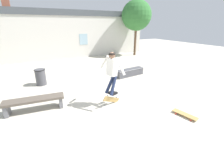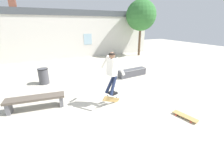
# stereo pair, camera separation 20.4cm
# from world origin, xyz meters

# --- Properties ---
(ground_plane) EXTENTS (40.00, 40.00, 0.00)m
(ground_plane) POSITION_xyz_m (0.00, 0.00, 0.00)
(ground_plane) COLOR beige
(building_backdrop) EXTENTS (16.68, 0.52, 5.02)m
(building_backdrop) POSITION_xyz_m (-0.03, 9.56, 2.04)
(building_backdrop) COLOR beige
(building_backdrop) RESTS_ON ground_plane
(tree_right) EXTENTS (2.62, 2.62, 4.83)m
(tree_right) POSITION_xyz_m (6.45, 8.10, 3.51)
(tree_right) COLOR brown
(tree_right) RESTS_ON ground_plane
(park_bench) EXTENTS (1.93, 0.65, 0.46)m
(park_bench) POSITION_xyz_m (-2.30, 1.62, 0.34)
(park_bench) COLOR brown
(park_bench) RESTS_ON ground_plane
(skate_ledge) EXTENTS (1.75, 0.57, 0.40)m
(skate_ledge) POSITION_xyz_m (2.61, 3.20, 0.20)
(skate_ledge) COLOR #4C4C51
(skate_ledge) RESTS_ON ground_plane
(trash_bin) EXTENTS (0.50, 0.50, 0.78)m
(trash_bin) POSITION_xyz_m (-1.96, 4.08, 0.41)
(trash_bin) COLOR #47474C
(trash_bin) RESTS_ON ground_plane
(skater) EXTENTS (0.48, 1.22, 1.53)m
(skater) POSITION_xyz_m (0.21, 0.81, 1.33)
(skater) COLOR silver
(skateboard_flipping) EXTENTS (0.80, 0.31, 0.54)m
(skateboard_flipping) POSITION_xyz_m (0.17, 0.77, 0.21)
(skateboard_flipping) COLOR #AD894C
(skateboard_resting) EXTENTS (0.39, 0.80, 0.08)m
(skateboard_resting) POSITION_xyz_m (1.93, -0.96, 0.07)
(skateboard_resting) COLOR #AD894C
(skateboard_resting) RESTS_ON ground_plane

